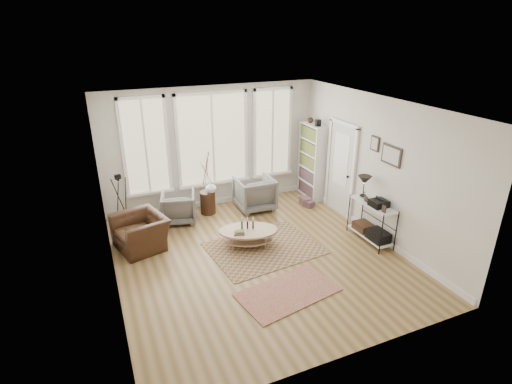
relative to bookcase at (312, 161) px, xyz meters
name	(u,v)px	position (x,y,z in m)	size (l,w,h in m)	color
room	(259,188)	(-2.42, -2.20, 0.47)	(5.50, 5.54, 2.90)	olive
bay_window	(213,142)	(-2.44, 0.49, 0.65)	(4.14, 0.12, 2.24)	beige
door	(341,167)	(0.13, -1.08, 0.17)	(0.09, 1.06, 2.22)	silver
bookcase	(312,161)	(0.00, 0.00, 0.00)	(0.31, 0.85, 2.06)	white
low_shelf	(372,218)	(-0.06, -2.52, -0.44)	(0.38, 1.08, 1.30)	white
wall_art	(387,152)	(0.14, -2.49, 0.92)	(0.04, 0.88, 0.44)	black
rug_main	(264,248)	(-2.21, -1.97, -0.95)	(2.12, 1.59, 0.01)	brown
rug_runner	(288,292)	(-2.43, -3.44, -0.94)	(1.65, 0.92, 0.01)	maroon
coffee_table	(248,233)	(-2.46, -1.76, -0.67)	(1.33, 1.06, 0.54)	tan
armchair_left	(179,207)	(-3.48, -0.09, -0.61)	(0.73, 0.75, 0.69)	slate
armchair_right	(255,193)	(-1.64, -0.15, -0.56)	(0.86, 0.88, 0.80)	slate
side_table	(207,184)	(-2.75, 0.05, -0.23)	(0.36, 0.36, 1.52)	#372013
vase	(211,187)	(-2.68, -0.01, -0.28)	(0.25, 0.25, 0.26)	silver
accent_chair	(141,232)	(-4.44, -0.93, -0.62)	(0.90, 1.03, 0.67)	#372013
tripod_camera	(122,204)	(-4.67, 0.03, -0.38)	(0.44, 0.44, 1.25)	black
book_stack_near	(306,201)	(-0.39, -0.44, -0.86)	(0.22, 0.28, 0.18)	brown
book_stack_far	(308,204)	(-0.39, -0.59, -0.88)	(0.19, 0.24, 0.16)	brown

